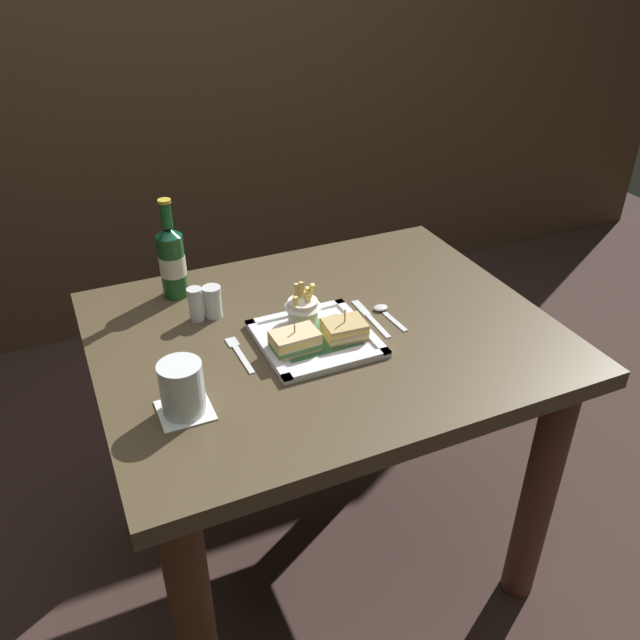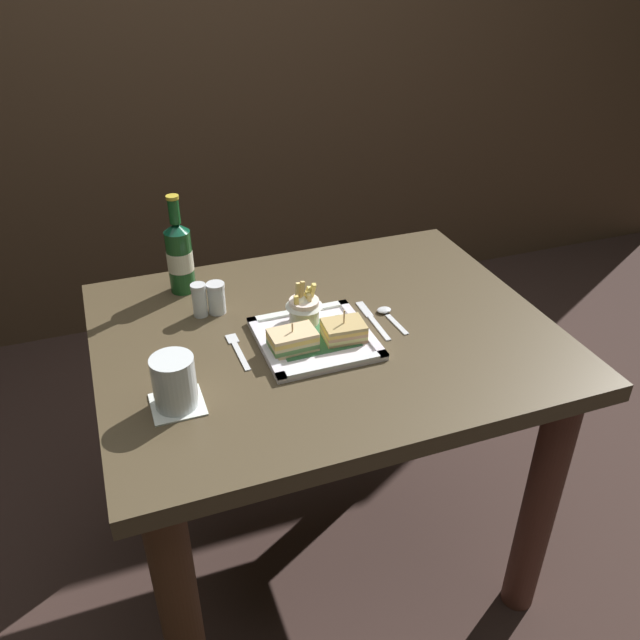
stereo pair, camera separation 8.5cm
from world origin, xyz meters
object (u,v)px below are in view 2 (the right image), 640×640
Objects in this scene: square_plate at (315,339)px; beer_bottle at (180,256)px; water_glass at (175,384)px; spoon at (387,314)px; salt_shaker at (200,302)px; pepper_shaker at (217,300)px; dining_table at (325,384)px; fork at (237,349)px; sandwich_half_right at (344,330)px; fries_cup at (304,306)px; sandwich_half_left at (293,340)px; knife at (372,319)px.

square_plate is 0.41m from beer_bottle.
water_glass reaches higher than spoon.
salt_shaker is 0.04m from pepper_shaker.
water_glass is at bearing -159.96° from square_plate.
square_plate is at bearing -55.22° from beer_bottle.
fork is (-0.21, -0.01, 0.16)m from dining_table.
fork is at bearing 167.67° from sandwich_half_right.
fries_cup is 0.97× the size of water_glass.
spoon is (0.26, 0.07, -0.03)m from sandwich_half_left.
square_plate is 1.39× the size of knife.
sandwich_half_left reaches higher than spoon.
pepper_shaker reaches higher than dining_table.
pepper_shaker is at bearing 157.76° from spoon.
dining_table is 4.15× the size of square_plate.
fries_cup reaches higher than square_plate.
salt_shaker reaches higher than pepper_shaker.
knife is 0.37m from pepper_shaker.
water_glass is at bearing -162.65° from spoon.
sandwich_half_left reaches higher than dining_table.
fries_cup is 0.37m from water_glass.
dining_table is 0.21m from fries_cup.
pepper_shaker is at bearing 91.90° from fork.
dining_table is at bearing 108.35° from sandwich_half_right.
salt_shaker reaches higher than spoon.
salt_shaker is at bearing 71.00° from water_glass.
water_glass is 1.29× the size of salt_shaker.
square_plate is 0.35m from water_glass.
beer_bottle is 3.26× the size of pepper_shaker.
salt_shaker is at bearing 137.49° from square_plate.
beer_bottle is at bearing 143.02° from knife.
salt_shaker is at bearing 125.21° from sandwich_half_left.
spoon is (0.20, -0.02, -0.05)m from fries_cup.
water_glass is at bearing -160.47° from sandwich_half_left.
spoon is at bearing -6.87° from fries_cup.
pepper_shaker is (0.06, -0.14, -0.06)m from beer_bottle.
square_plate is 2.42× the size of sandwich_half_left.
spoon is at bearing -33.94° from beer_bottle.
spoon is (0.37, 0.02, 0.00)m from fork.
fries_cup is at bearing -30.97° from salt_shaker.
salt_shaker is (-0.25, 0.16, 0.19)m from dining_table.
fork is at bearing -177.24° from knife.
sandwich_half_left is 0.70× the size of fork.
spoon is at bearing 2.45° from dining_table.
pepper_shaker is (0.15, 0.31, -0.02)m from water_glass.
dining_table is 0.35m from salt_shaker.
pepper_shaker reaches higher than spoon.
dining_table is at bearing 32.57° from sandwich_half_left.
water_glass is 0.73× the size of fork.
fork is 1.89× the size of pepper_shaker.
spoon is at bearing 4.53° from knife.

